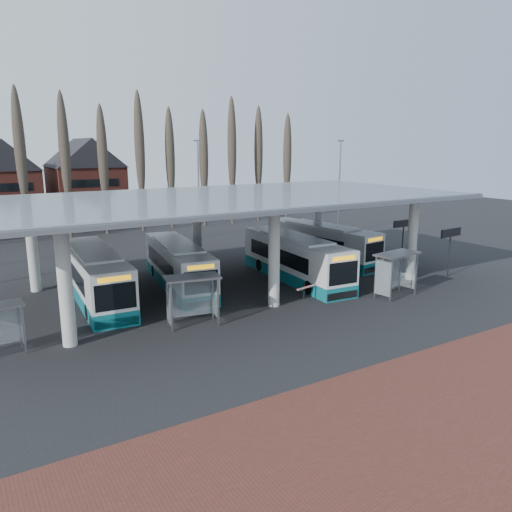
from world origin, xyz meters
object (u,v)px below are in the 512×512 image
bus_1 (178,266)px  bus_0 (95,276)px  shelter_1 (192,289)px  shelter_2 (395,265)px  bus_3 (321,243)px  bus_2 (295,259)px

bus_1 → bus_0: bearing=-169.6°
shelter_1 → shelter_2: bearing=3.1°
bus_0 → bus_3: bus_0 is taller
shelter_1 → shelter_2: shelter_2 is taller
shelter_2 → bus_0: bearing=143.6°
bus_2 → shelter_2: (3.11, -6.75, 0.57)m
bus_0 → shelter_1: 8.06m
shelter_2 → bus_3: bearing=70.0°
bus_0 → bus_1: 5.70m
bus_1 → bus_2: 8.45m
bus_0 → shelter_2: bus_0 is taller
bus_0 → bus_2: (13.70, -2.50, -0.01)m
bus_3 → shelter_1: bearing=-158.4°
bus_1 → bus_2: bearing=-9.9°
bus_2 → shelter_1: bearing=-150.6°
bus_1 → shelter_2: 14.59m
bus_3 → shelter_2: bus_3 is taller
bus_1 → bus_2: (8.01, -2.68, 0.07)m
bus_0 → bus_3: bearing=7.5°
bus_2 → shelter_2: bus_2 is taller
bus_3 → bus_1: bearing=177.7°
bus_0 → shelter_1: size_ratio=3.70×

